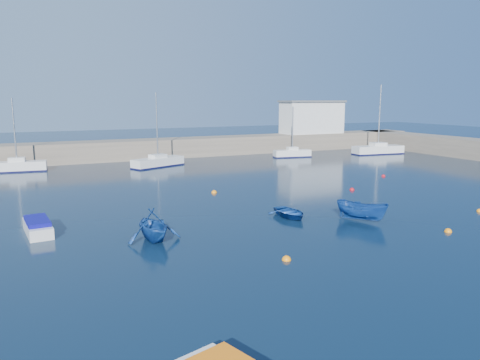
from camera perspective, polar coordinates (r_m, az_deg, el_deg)
name	(u,v)px	position (r m, az deg, el deg)	size (l,w,h in m)	color
ground	(331,268)	(23.74, 10.98, -10.44)	(220.00, 220.00, 0.00)	#0B1E33
back_wall	(127,150)	(65.54, -13.63, 3.59)	(96.00, 4.50, 2.60)	#736758
right_arm	(443,145)	(76.32, 23.46, 3.90)	(4.50, 32.00, 2.60)	#736758
harbor_office	(312,118)	(77.23, 8.75, 7.49)	(10.00, 4.00, 5.00)	silver
sailboat_5	(17,166)	(58.76, -25.51, 1.55)	(6.33, 2.44, 8.25)	silver
sailboat_6	(158,162)	(57.76, -9.96, 2.20)	(7.00, 4.47, 8.91)	silver
sailboat_7	(292,153)	(66.66, 6.38, 3.28)	(5.44, 2.34, 7.09)	silver
sailboat_8	(378,149)	(73.05, 16.47, 3.60)	(8.00, 3.07, 10.20)	silver
motorboat_1	(38,227)	(31.36, -23.45, -5.23)	(1.64, 3.90, 0.93)	silver
dinghy_center	(290,213)	(32.88, 6.10, -3.98)	(2.26, 3.17, 0.66)	navy
dinghy_left	(153,225)	(27.74, -10.57, -5.41)	(3.07, 3.56, 1.88)	navy
dinghy_right	(362,211)	(32.67, 14.63, -3.66)	(1.37, 3.64, 1.40)	navy
buoy_0	(286,260)	(24.45, 5.69, -9.69)	(0.48, 0.48, 0.48)	orange
buoy_1	(352,190)	(43.54, 13.49, -1.21)	(0.46, 0.46, 0.46)	#B70D16
buoy_2	(479,212)	(38.62, 27.16, -3.44)	(0.43, 0.43, 0.43)	orange
buoy_3	(214,193)	(41.19, -3.17, -1.58)	(0.49, 0.49, 0.49)	orange
buoy_4	(383,176)	(52.09, 17.08, 0.42)	(0.42, 0.42, 0.42)	#B70D16
buoy_5	(448,232)	(31.98, 24.03, -5.80)	(0.47, 0.47, 0.47)	orange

